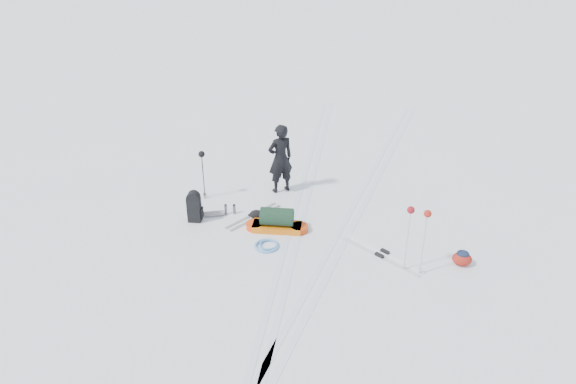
% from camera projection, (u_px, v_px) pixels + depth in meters
% --- Properties ---
extents(ground, '(200.00, 200.00, 0.00)m').
position_uv_depth(ground, '(294.00, 230.00, 12.99)').
color(ground, white).
rests_on(ground, ground).
extents(ski_tracks, '(3.38, 17.97, 0.01)m').
position_uv_depth(ski_tracks, '(326.00, 214.00, 13.62)').
color(ski_tracks, silver).
rests_on(ski_tracks, ground).
extents(skier, '(0.80, 0.76, 1.85)m').
position_uv_depth(skier, '(280.00, 159.00, 14.26)').
color(skier, black).
rests_on(skier, ground).
extents(pulk_sled, '(1.49, 0.59, 0.56)m').
position_uv_depth(pulk_sled, '(277.00, 222.00, 12.92)').
color(pulk_sled, orange).
rests_on(pulk_sled, ground).
extents(expedition_rucksack, '(0.78, 0.59, 0.78)m').
position_uv_depth(expedition_rucksack, '(197.00, 207.00, 13.21)').
color(expedition_rucksack, black).
rests_on(expedition_rucksack, ground).
extents(ski_poles_black, '(0.16, 0.18, 1.31)m').
position_uv_depth(ski_poles_black, '(202.00, 160.00, 13.85)').
color(ski_poles_black, black).
rests_on(ski_poles_black, ground).
extents(ski_poles_silver, '(0.47, 0.23, 1.51)m').
position_uv_depth(ski_poles_silver, '(418.00, 219.00, 11.00)').
color(ski_poles_silver, silver).
rests_on(ski_poles_silver, ground).
extents(touring_skis_grey, '(1.05, 1.53, 0.06)m').
position_uv_depth(touring_skis_grey, '(254.00, 216.00, 13.52)').
color(touring_skis_grey, '#96999F').
rests_on(touring_skis_grey, ground).
extents(touring_skis_white, '(1.88, 1.33, 0.07)m').
position_uv_depth(touring_skis_white, '(382.00, 254.00, 12.11)').
color(touring_skis_white, '#BBBCC2').
rests_on(touring_skis_white, ground).
extents(rope_coil, '(0.68, 0.68, 0.07)m').
position_uv_depth(rope_coil, '(267.00, 245.00, 12.39)').
color(rope_coil, '#5794D4').
rests_on(rope_coil, ground).
extents(small_daypack, '(0.45, 0.37, 0.35)m').
position_uv_depth(small_daypack, '(462.00, 258.00, 11.73)').
color(small_daypack, maroon).
rests_on(small_daypack, ground).
extents(thermos_pair, '(0.28, 0.16, 0.27)m').
position_uv_depth(thermos_pair, '(230.00, 209.00, 13.59)').
color(thermos_pair, '#5B5E63').
rests_on(thermos_pair, ground).
extents(stuff_sack, '(0.38, 0.31, 0.22)m').
position_uv_depth(stuff_sack, '(257.00, 215.00, 13.41)').
color(stuff_sack, black).
rests_on(stuff_sack, ground).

